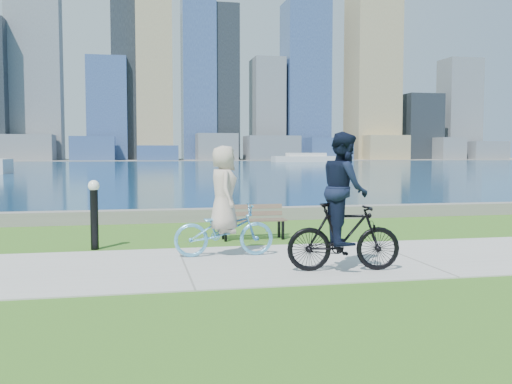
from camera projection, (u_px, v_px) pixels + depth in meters
ground at (406, 258)px, 10.35m from camera, size 320.00×320.00×0.00m
concrete_path at (406, 257)px, 10.35m from camera, size 80.00×3.50×0.02m
seawall at (307, 213)px, 16.39m from camera, size 90.00×0.50×0.35m
bay_water at (172, 166)px, 80.67m from camera, size 320.00×131.00×0.01m
far_shore at (158, 160)px, 137.32m from camera, size 320.00×30.00×0.12m
city_skyline at (161, 73)px, 135.21m from camera, size 176.36×22.65×76.00m
ferry_far at (306, 158)px, 111.56m from camera, size 13.21×3.77×1.79m
park_bench at (252, 218)px, 12.55m from camera, size 1.46×0.53×0.75m
bollard_lamp at (94, 210)px, 11.15m from camera, size 0.22×0.22×1.37m
cyclist_woman at (224, 215)px, 10.36m from camera, size 0.68×1.83×2.01m
cyclist_man at (344, 213)px, 9.03m from camera, size 0.78×1.86×2.21m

